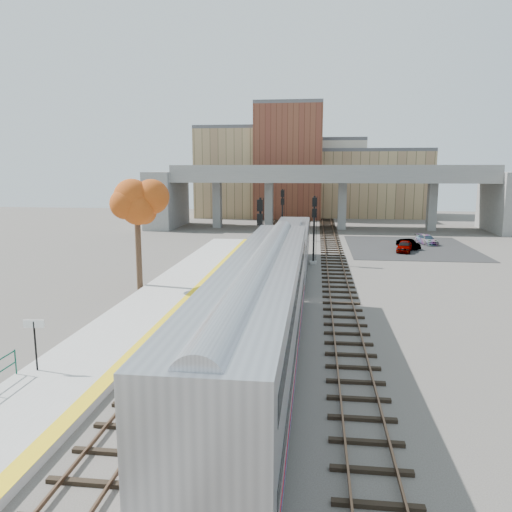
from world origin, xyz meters
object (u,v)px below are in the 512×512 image
(coach, at_px, (264,313))
(car_a, at_px, (404,246))
(locomotive, at_px, (291,246))
(signal_mast_near, at_px, (260,243))
(signal_mast_mid, at_px, (314,232))
(tree, at_px, (137,205))
(car_b, at_px, (408,244))
(car_c, at_px, (427,240))
(signal_mast_far, at_px, (282,216))

(coach, relative_size, car_a, 6.81)
(locomotive, relative_size, signal_mast_near, 2.80)
(locomotive, distance_m, coach, 22.61)
(coach, bearing_deg, signal_mast_mid, 85.63)
(signal_mast_mid, xyz_separation_m, tree, (-12.95, -11.57, 3.24))
(coach, height_order, signal_mast_near, signal_mast_near)
(coach, xyz_separation_m, signal_mast_near, (-2.10, 17.23, 0.54))
(car_b, bearing_deg, locomotive, -156.68)
(locomotive, relative_size, coach, 0.76)
(car_b, bearing_deg, tree, -161.61)
(locomotive, distance_m, car_a, 16.71)
(car_a, bearing_deg, car_c, 73.75)
(locomotive, bearing_deg, signal_mast_near, -111.35)
(signal_mast_near, xyz_separation_m, car_a, (13.90, 17.09, -2.67))
(locomotive, bearing_deg, signal_mast_far, 96.02)
(car_a, bearing_deg, signal_mast_near, -114.57)
(locomotive, height_order, car_a, locomotive)
(signal_mast_near, height_order, signal_mast_mid, signal_mast_near)
(car_a, relative_size, car_c, 0.97)
(signal_mast_near, distance_m, tree, 9.72)
(locomotive, height_order, signal_mast_mid, signal_mast_mid)
(signal_mast_mid, distance_m, car_b, 15.16)
(locomotive, distance_m, car_b, 18.97)
(signal_mast_far, bearing_deg, signal_mast_near, -90.00)
(signal_mast_mid, bearing_deg, signal_mast_far, 104.06)
(signal_mast_near, bearing_deg, signal_mast_far, 90.00)
(signal_mast_far, bearing_deg, car_c, -6.71)
(signal_mast_mid, relative_size, tree, 0.76)
(signal_mast_far, bearing_deg, car_b, -21.67)
(car_a, xyz_separation_m, car_c, (3.65, 6.12, -0.08))
(coach, relative_size, signal_mast_far, 3.88)
(tree, distance_m, car_b, 32.82)
(locomotive, distance_m, signal_mast_near, 5.86)
(signal_mast_far, relative_size, tree, 0.75)
(coach, height_order, signal_mast_mid, signal_mast_mid)
(tree, relative_size, car_c, 2.26)
(car_a, distance_m, car_c, 7.12)
(signal_mast_far, height_order, car_a, signal_mast_far)
(locomotive, relative_size, signal_mast_mid, 2.94)
(tree, bearing_deg, signal_mast_far, 72.42)
(signal_mast_mid, height_order, car_a, signal_mast_mid)
(coach, distance_m, car_c, 43.35)
(coach, xyz_separation_m, tree, (-10.95, 14.57, 3.55))
(signal_mast_near, height_order, car_a, signal_mast_near)
(coach, bearing_deg, signal_mast_far, 92.83)
(locomotive, xyz_separation_m, tree, (-10.95, -8.04, 4.07))
(coach, height_order, tree, tree)
(coach, bearing_deg, tree, 126.93)
(locomotive, xyz_separation_m, car_a, (11.80, 11.72, -1.61))
(locomotive, distance_m, tree, 14.18)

